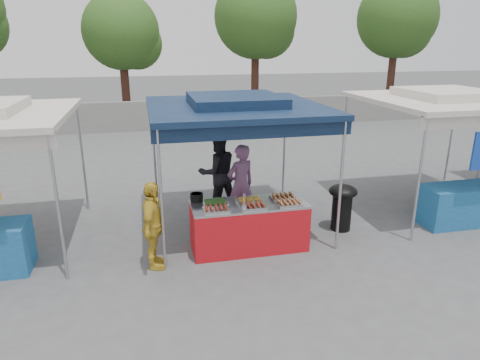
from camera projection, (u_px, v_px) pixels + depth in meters
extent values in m
plane|color=#4E4F51|center=(247.00, 245.00, 7.75)|extent=(80.00, 80.00, 0.00)
cube|color=slate|center=(184.00, 115.00, 17.76)|extent=(40.00, 0.25, 1.20)
cylinder|color=#A4A5AB|center=(161.00, 202.00, 6.61)|extent=(0.05, 0.05, 2.30)
cylinder|color=#A4A5AB|center=(340.00, 188.00, 7.25)|extent=(0.05, 0.05, 2.30)
cylinder|color=#A4A5AB|center=(154.00, 154.00, 9.39)|extent=(0.05, 0.05, 2.30)
cylinder|color=#A4A5AB|center=(284.00, 147.00, 10.03)|extent=(0.05, 0.05, 2.30)
cube|color=#0E1E39|center=(235.00, 107.00, 7.95)|extent=(3.20, 3.20, 0.10)
cube|color=#0E1E39|center=(235.00, 100.00, 7.91)|extent=(1.65, 1.65, 0.18)
cube|color=#0E1E39|center=(256.00, 131.00, 6.61)|extent=(3.20, 0.04, 0.25)
cylinder|color=#A4A5AB|center=(58.00, 210.00, 6.30)|extent=(0.05, 0.05, 2.30)
cylinder|color=#A4A5AB|center=(83.00, 158.00, 9.08)|extent=(0.05, 0.05, 2.30)
cylinder|color=#A4A5AB|center=(419.00, 182.00, 7.57)|extent=(0.05, 0.05, 2.30)
cylinder|color=#A4A5AB|center=(343.00, 144.00, 10.35)|extent=(0.05, 0.05, 2.30)
cylinder|color=#A4A5AB|center=(451.00, 138.00, 10.98)|extent=(0.05, 0.05, 2.30)
cube|color=beige|center=(446.00, 100.00, 8.90)|extent=(3.20, 3.20, 0.10)
cube|color=beige|center=(447.00, 94.00, 8.86)|extent=(1.65, 1.65, 0.18)
cube|color=#1B578E|center=(465.00, 204.00, 8.58)|extent=(1.80, 0.70, 0.80)
cylinder|color=#391E15|center=(125.00, 83.00, 18.63)|extent=(0.36, 0.36, 3.51)
sphere|color=#2D521B|center=(121.00, 31.00, 17.96)|extent=(3.20, 3.20, 3.20)
sphere|color=#2D521B|center=(136.00, 44.00, 18.43)|extent=(2.20, 2.20, 2.20)
cylinder|color=#391E15|center=(255.00, 74.00, 20.03)|extent=(0.36, 0.36, 4.09)
sphere|color=#2D521B|center=(256.00, 16.00, 19.25)|extent=(3.74, 3.74, 3.74)
sphere|color=#2D521B|center=(267.00, 30.00, 19.74)|extent=(2.57, 2.57, 2.57)
cylinder|color=#391E15|center=(391.00, 72.00, 21.04)|extent=(0.36, 0.36, 4.10)
sphere|color=#2D521B|center=(397.00, 18.00, 20.25)|extent=(3.75, 3.75, 3.75)
sphere|color=#2D521B|center=(405.00, 31.00, 20.75)|extent=(2.57, 2.57, 2.57)
cube|color=#A90F16|center=(249.00, 227.00, 7.53)|extent=(2.00, 0.80, 0.81)
cube|color=#A4A5AB|center=(249.00, 204.00, 7.40)|extent=(2.00, 0.80, 0.04)
cube|color=#AFAFB3|center=(216.00, 210.00, 7.05)|extent=(0.42, 0.30, 0.05)
cube|color=maroon|center=(216.00, 208.00, 7.03)|extent=(0.35, 0.25, 0.02)
cube|color=#AFAFB3|center=(253.00, 207.00, 7.17)|extent=(0.42, 0.30, 0.05)
cube|color=maroon|center=(253.00, 205.00, 7.16)|extent=(0.35, 0.25, 0.02)
cube|color=#AFAFB3|center=(289.00, 204.00, 7.30)|extent=(0.42, 0.30, 0.05)
cube|color=#995A34|center=(289.00, 202.00, 7.29)|extent=(0.35, 0.25, 0.02)
cube|color=#AFAFB3|center=(215.00, 203.00, 7.32)|extent=(0.42, 0.30, 0.05)
cube|color=#254C1A|center=(215.00, 201.00, 7.31)|extent=(0.35, 0.25, 0.02)
cube|color=#AFAFB3|center=(249.00, 201.00, 7.45)|extent=(0.42, 0.30, 0.05)
cube|color=#BA7F20|center=(249.00, 199.00, 7.43)|extent=(0.35, 0.25, 0.02)
cube|color=#AFAFB3|center=(283.00, 198.00, 7.58)|extent=(0.42, 0.30, 0.05)
cube|color=#995A34|center=(283.00, 196.00, 7.57)|extent=(0.35, 0.25, 0.02)
cylinder|color=black|center=(197.00, 197.00, 7.49)|extent=(0.23, 0.23, 0.13)
cylinder|color=#A4A5AB|center=(244.00, 208.00, 7.05)|extent=(0.09, 0.09, 0.11)
cylinder|color=black|center=(341.00, 212.00, 8.30)|extent=(0.38, 0.38, 0.74)
ellipsoid|color=black|center=(343.00, 191.00, 8.16)|extent=(0.55, 0.55, 0.25)
cube|color=navy|center=(214.00, 230.00, 7.97)|extent=(0.53, 0.37, 0.32)
cube|color=navy|center=(257.00, 222.00, 8.34)|extent=(0.51, 0.36, 0.31)
cube|color=navy|center=(258.00, 208.00, 8.24)|extent=(0.50, 0.35, 0.30)
imported|color=#784C71|center=(241.00, 186.00, 8.37)|extent=(0.71, 0.59, 1.65)
imported|color=black|center=(218.00, 172.00, 9.02)|extent=(0.96, 0.81, 1.76)
imported|color=gold|center=(153.00, 226.00, 6.78)|extent=(0.54, 0.91, 1.46)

